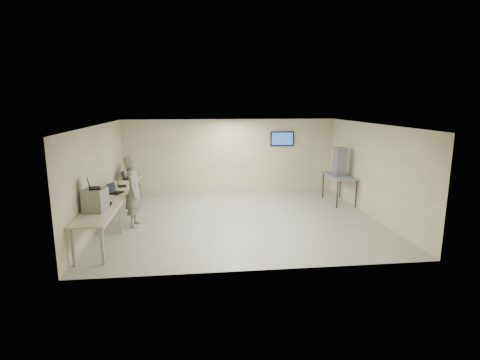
{
  "coord_description": "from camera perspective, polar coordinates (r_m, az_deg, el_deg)",
  "views": [
    {
      "loc": [
        -1.25,
        -10.62,
        3.42
      ],
      "look_at": [
        0.0,
        0.2,
        1.15
      ],
      "focal_mm": 28.0,
      "sensor_mm": 36.0,
      "label": 1
    }
  ],
  "objects": [
    {
      "name": "laptop_1",
      "position": [
        11.12,
        -18.58,
        -1.55
      ],
      "size": [
        0.42,
        0.45,
        0.29
      ],
      "rotation": [
        0.0,
        0.0,
        -0.34
      ],
      "color": "black",
      "rests_on": "workbench"
    },
    {
      "name": "workbench",
      "position": [
        11.18,
        -18.48,
        -2.26
      ],
      "size": [
        0.76,
        6.0,
        0.9
      ],
      "color": "beige",
      "rests_on": "ground"
    },
    {
      "name": "room",
      "position": [
        10.94,
        0.26,
        1.19
      ],
      "size": [
        8.01,
        7.01,
        2.81
      ],
      "color": "#AEACA1",
      "rests_on": "ground"
    },
    {
      "name": "laptop_2",
      "position": [
        11.96,
        -17.78,
        -0.63
      ],
      "size": [
        0.35,
        0.38,
        0.26
      ],
      "rotation": [
        0.0,
        0.0,
        0.25
      ],
      "color": "black",
      "rests_on": "workbench"
    },
    {
      "name": "soldier",
      "position": [
        10.79,
        -15.87,
        -1.67
      ],
      "size": [
        0.49,
        0.74,
        1.99
      ],
      "primitive_type": "imported",
      "rotation": [
        0.0,
        0.0,
        1.55
      ],
      "color": "gray",
      "rests_on": "ground"
    },
    {
      "name": "equipment_box",
      "position": [
        9.41,
        -21.18,
        -2.85
      ],
      "size": [
        0.53,
        0.58,
        0.55
      ],
      "primitive_type": "cube",
      "rotation": [
        0.0,
        0.0,
        -0.14
      ],
      "color": "gray",
      "rests_on": "workbench"
    },
    {
      "name": "storage_bins",
      "position": [
        13.21,
        14.96,
        2.74
      ],
      "size": [
        0.36,
        0.4,
        0.96
      ],
      "color": "gray",
      "rests_on": "side_table"
    },
    {
      "name": "laptop_on_box",
      "position": [
        9.35,
        -21.65,
        -0.83
      ],
      "size": [
        0.37,
        0.4,
        0.27
      ],
      "rotation": [
        0.0,
        0.0,
        0.3
      ],
      "color": "black",
      "rests_on": "equipment_box"
    },
    {
      "name": "laptop_0",
      "position": [
        9.97,
        -19.98,
        -3.18
      ],
      "size": [
        0.31,
        0.36,
        0.27
      ],
      "rotation": [
        0.0,
        0.0,
        0.09
      ],
      "color": "black",
      "rests_on": "workbench"
    },
    {
      "name": "side_table",
      "position": [
        13.31,
        14.91,
        0.4
      ],
      "size": [
        0.74,
        1.6,
        0.96
      ],
      "color": "slate",
      "rests_on": "ground"
    },
    {
      "name": "monitor_far",
      "position": [
        13.76,
        -16.34,
        1.93
      ],
      "size": [
        0.21,
        0.47,
        0.47
      ],
      "color": "black",
      "rests_on": "workbench"
    },
    {
      "name": "laptop_3",
      "position": [
        13.03,
        -17.06,
        0.41
      ],
      "size": [
        0.29,
        0.35,
        0.27
      ],
      "rotation": [
        0.0,
        0.0,
        -0.03
      ],
      "color": "black",
      "rests_on": "workbench"
    },
    {
      "name": "monitor_near",
      "position": [
        13.35,
        -16.62,
        1.52
      ],
      "size": [
        0.19,
        0.43,
        0.43
      ],
      "color": "black",
      "rests_on": "workbench"
    }
  ]
}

